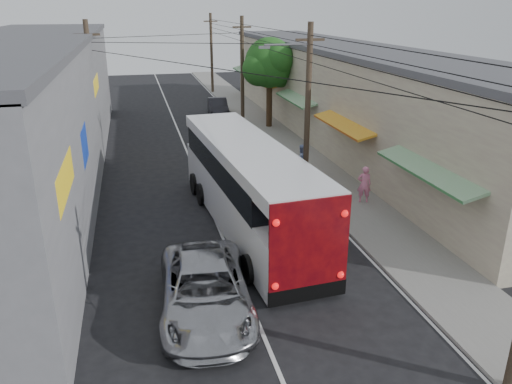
# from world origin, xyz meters

# --- Properties ---
(ground) EXTENTS (120.00, 120.00, 0.00)m
(ground) POSITION_xyz_m (0.00, 0.00, 0.00)
(ground) COLOR black
(ground) RESTS_ON ground
(sidewalk) EXTENTS (3.00, 80.00, 0.12)m
(sidewalk) POSITION_xyz_m (6.50, 20.00, 0.06)
(sidewalk) COLOR slate
(sidewalk) RESTS_ON ground
(building_right) EXTENTS (7.09, 40.00, 6.25)m
(building_right) POSITION_xyz_m (10.99, 22.00, 3.15)
(building_right) COLOR beige
(building_right) RESTS_ON ground
(building_left) EXTENTS (7.20, 36.00, 7.25)m
(building_left) POSITION_xyz_m (-8.50, 18.00, 3.65)
(building_left) COLOR gray
(building_left) RESTS_ON ground
(utility_poles) EXTENTS (11.80, 45.28, 8.00)m
(utility_poles) POSITION_xyz_m (3.13, 20.33, 4.13)
(utility_poles) COLOR #473828
(utility_poles) RESTS_ON ground
(street_tree) EXTENTS (4.40, 4.00, 6.60)m
(street_tree) POSITION_xyz_m (6.87, 26.02, 4.67)
(street_tree) COLOR #3F2B19
(street_tree) RESTS_ON ground
(coach_bus) EXTENTS (3.63, 12.59, 3.58)m
(coach_bus) POSITION_xyz_m (1.19, 8.80, 1.85)
(coach_bus) COLOR silver
(coach_bus) RESTS_ON ground
(jeepney) EXTENTS (3.05, 5.85, 1.57)m
(jeepney) POSITION_xyz_m (-1.40, 2.94, 0.79)
(jeepney) COLOR #A9A9AF
(jeepney) RESTS_ON ground
(parked_suv) EXTENTS (2.62, 5.53, 1.56)m
(parked_suv) POSITION_xyz_m (3.80, 13.73, 0.78)
(parked_suv) COLOR #A1A1A9
(parked_suv) RESTS_ON ground
(parked_car_mid) EXTENTS (1.87, 4.09, 1.36)m
(parked_car_mid) POSITION_xyz_m (3.82, 22.16, 0.68)
(parked_car_mid) COLOR #29292F
(parked_car_mid) RESTS_ON ground
(parked_car_far) EXTENTS (1.83, 4.40, 1.42)m
(parked_car_far) POSITION_xyz_m (3.80, 31.42, 0.71)
(parked_car_far) COLOR black
(parked_car_far) RESTS_ON ground
(pedestrian_near) EXTENTS (0.73, 0.59, 1.72)m
(pedestrian_near) POSITION_xyz_m (6.99, 9.93, 0.98)
(pedestrian_near) COLOR pink
(pedestrian_near) RESTS_ON sidewalk
(pedestrian_far) EXTENTS (0.88, 0.72, 1.70)m
(pedestrian_far) POSITION_xyz_m (5.40, 14.30, 0.97)
(pedestrian_far) COLOR #97AADC
(pedestrian_far) RESTS_ON sidewalk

